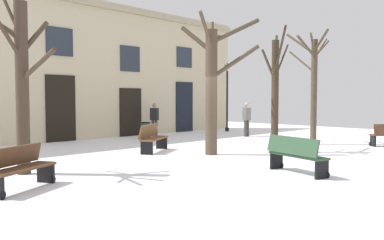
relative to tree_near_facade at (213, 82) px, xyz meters
name	(u,v)px	position (x,y,z in m)	size (l,w,h in m)	color
ground_plane	(225,155)	(0.20, -0.34, -2.32)	(28.92, 28.92, 0.00)	white
building_facade	(97,69)	(0.20, 7.29, 0.85)	(18.07, 0.60, 6.25)	beige
tree_near_facade	(213,82)	(0.00, 0.00, 0.00)	(2.43, 2.13, 4.44)	#4C3D2D
tree_center	(313,82)	(4.92, -0.86, 0.13)	(2.71, 2.21, 4.54)	#4C3D2D
tree_foreground	(21,78)	(-5.68, 0.98, -0.05)	(2.02, 2.69, 4.69)	#423326
tree_left_of_center	(275,90)	(1.97, -1.05, -0.24)	(1.86, 1.59, 4.12)	#382B1E
streetlamp	(227,90)	(7.36, 5.57, -0.01)	(0.30, 0.30, 3.78)	black
litter_bin	(146,131)	(1.40, 5.28, -1.94)	(0.45, 0.45, 0.77)	#2D3D2D
bench_back_to_back_left	(19,168)	(-6.38, -0.65, -1.89)	(1.61, 1.18, 0.87)	#51331E
bench_near_lamp	(153,138)	(-0.94, 1.90, -1.85)	(1.69, 1.30, 0.94)	brown
bench_facing_shops	(296,155)	(-1.03, -3.61, -1.87)	(0.87, 1.68, 0.90)	#2D4C33
person_crossing_plaza	(154,118)	(2.70, 6.25, -1.45)	(0.34, 0.43, 1.60)	#403D3A
person_by_shop_door	(247,118)	(5.67, 2.94, -1.43)	(0.38, 0.22, 1.63)	#403D3A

